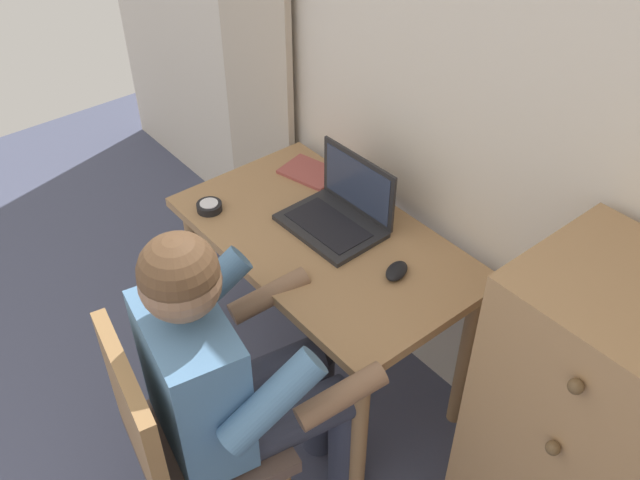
% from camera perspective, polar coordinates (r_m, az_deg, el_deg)
% --- Properties ---
extents(wall_back, '(4.80, 0.05, 2.50)m').
position_cam_1_polar(wall_back, '(2.14, 12.08, 12.88)').
color(wall_back, beige).
rests_on(wall_back, ground_plane).
extents(curtain_panel, '(0.46, 0.03, 2.13)m').
position_cam_1_polar(curtain_panel, '(2.86, -5.44, 16.42)').
color(curtain_panel, '#BCAD99').
rests_on(curtain_panel, ground_plane).
extents(desk, '(1.06, 0.61, 0.71)m').
position_cam_1_polar(desk, '(2.40, 0.34, -1.81)').
color(desk, '#9E754C').
rests_on(desk, ground_plane).
extents(dresser, '(0.55, 0.48, 1.13)m').
position_cam_1_polar(dresser, '(2.07, 21.31, -15.72)').
color(dresser, '#9E754C').
rests_on(dresser, ground_plane).
extents(chair, '(0.48, 0.47, 0.88)m').
position_cam_1_polar(chair, '(2.08, -11.22, -15.82)').
color(chair, brown).
rests_on(chair, ground_plane).
extents(person_seated, '(0.60, 0.63, 1.20)m').
position_cam_1_polar(person_seated, '(1.97, -6.88, -10.79)').
color(person_seated, '#33384C').
rests_on(person_seated, ground_plane).
extents(laptop, '(0.35, 0.26, 0.24)m').
position_cam_1_polar(laptop, '(2.35, 1.64, 2.39)').
color(laptop, '#232326').
rests_on(laptop, desk).
extents(computer_mouse, '(0.09, 0.11, 0.03)m').
position_cam_1_polar(computer_mouse, '(2.18, 6.35, -2.56)').
color(computer_mouse, black).
rests_on(computer_mouse, desk).
extents(desk_clock, '(0.09, 0.09, 0.03)m').
position_cam_1_polar(desk_clock, '(2.46, -9.13, 2.74)').
color(desk_clock, black).
rests_on(desk_clock, desk).
extents(notebook_pad, '(0.24, 0.20, 0.01)m').
position_cam_1_polar(notebook_pad, '(2.62, -0.84, 5.63)').
color(notebook_pad, '#994742').
rests_on(notebook_pad, desk).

